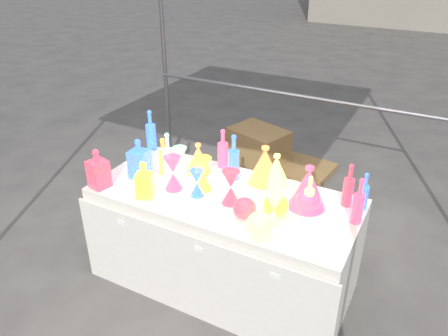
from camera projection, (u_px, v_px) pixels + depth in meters
The scene contains 30 objects.
ground at pixel (224, 279), 3.30m from camera, with size 80.00×80.00×0.00m, color slate.
display_table at pixel (223, 240), 3.11m from camera, with size 1.84×0.83×0.75m.
cardboard_box_closed at pixel (258, 148), 4.82m from camera, with size 0.60×0.43×0.43m, color #A27B49.
cardboard_box_flat at pixel (297, 167), 4.82m from camera, with size 0.75×0.53×0.06m, color #A27B49.
bottle_1 at pixel (151, 130), 3.49m from camera, with size 0.08×0.08×0.34m, color #1C9C5D, non-canonical shape.
bottle_3 at pixel (223, 148), 3.22m from camera, with size 0.08×0.08×0.30m, color #2031BE, non-canonical shape.
bottle_5 at pixel (168, 155), 3.07m from camera, with size 0.08×0.08×0.34m, color #D02990, non-canonical shape.
bottle_6 at pixel (163, 156), 3.14m from camera, with size 0.07×0.07×0.28m, color red, non-canonical shape.
bottle_7 at pixel (234, 157), 3.06m from camera, with size 0.08×0.08×0.34m, color #1C9C5D, non-canonical shape.
decanter_0 at pixel (144, 179), 2.86m from camera, with size 0.10×0.10×0.26m, color red, non-canonical shape.
decanter_1 at pixel (98, 168), 2.97m from camera, with size 0.12×0.12×0.29m, color #D24F16, non-canonical shape.
decanter_2 at pixel (139, 158), 3.09m from camera, with size 0.13×0.13×0.30m, color #1C9C5D, non-canonical shape.
hourglass_0 at pixel (231, 187), 2.79m from camera, with size 0.12×0.12×0.23m, color #D24F16, non-canonical shape.
hourglass_1 at pixel (173, 173), 2.95m from camera, with size 0.12×0.12×0.24m, color #2031BE, non-canonical shape.
hourglass_2 at pixel (274, 209), 2.59m from camera, with size 0.10×0.10×0.20m, color #176F90, non-canonical shape.
hourglass_3 at pixel (180, 161), 3.14m from camera, with size 0.11×0.11×0.21m, color #D02990, non-canonical shape.
hourglass_4 at pixel (203, 174), 2.94m from camera, with size 0.12×0.12×0.24m, color red, non-canonical shape.
hourglass_5 at pixel (197, 183), 2.89m from camera, with size 0.09×0.09×0.19m, color #1C9C5D, non-canonical shape.
globe_0 at pixel (276, 206), 2.70m from camera, with size 0.16×0.16×0.13m, color red, non-canonical shape.
globe_1 at pixel (260, 226), 2.51m from camera, with size 0.16×0.16×0.13m, color #176F90, non-canonical shape.
globe_2 at pixel (244, 209), 2.67m from camera, with size 0.15×0.15×0.12m, color #D24F16, non-canonical shape.
globe_3 at pixel (308, 202), 2.74m from camera, with size 0.16×0.16×0.13m, color #2031BE, non-canonical shape.
lampshade_0 at pixel (198, 158), 3.17m from camera, with size 0.19×0.19×0.23m, color yellow, non-canonical shape.
lampshade_1 at pixel (265, 165), 3.02m from camera, with size 0.23×0.23×0.28m, color yellow, non-canonical shape.
lampshade_2 at pixel (308, 187), 2.74m from camera, with size 0.25×0.25×0.29m, color #2031BE, non-canonical shape.
lampshade_3 at pixel (276, 170), 3.00m from camera, with size 0.20×0.20×0.24m, color #176F90, non-canonical shape.
bottle_8 at pixel (364, 191), 2.72m from camera, with size 0.06×0.06×0.26m, color #1C9C5D, non-canonical shape.
bottle_9 at pixel (349, 185), 2.76m from camera, with size 0.07×0.07×0.30m, color #D24F16, non-canonical shape.
bottle_10 at pixel (359, 201), 2.59m from camera, with size 0.07×0.07×0.30m, color #2031BE, non-canonical shape.
bottle_11 at pixel (309, 195), 2.69m from camera, with size 0.06×0.06×0.26m, color #176F90, non-canonical shape.
Camera 1 is at (1.18, -2.22, 2.29)m, focal length 35.00 mm.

